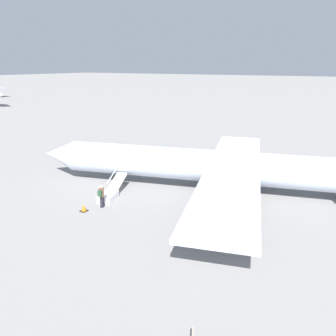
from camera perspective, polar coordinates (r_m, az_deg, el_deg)
ground_plane at (r=28.00m, az=8.30°, el=-3.78°), size 600.00×600.00×0.00m
airplane_main at (r=27.23m, az=10.57°, el=0.19°), size 32.28×25.04×7.07m
boarding_stairs at (r=26.35m, az=-10.06°, el=-4.38°), size 2.06×4.14×1.74m
passenger at (r=24.52m, az=-11.53°, el=-4.60°), size 0.41×0.56×1.74m
traffic_cone_near_stairs at (r=24.51m, az=-14.46°, el=-6.76°), size 0.48×0.48×0.53m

